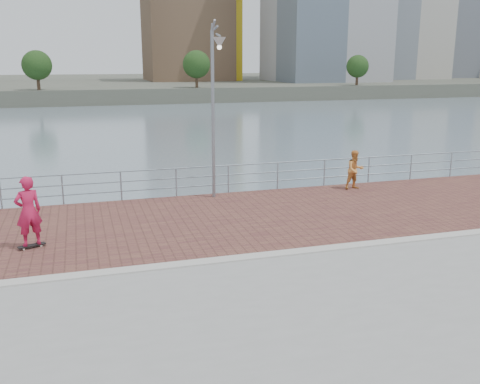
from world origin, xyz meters
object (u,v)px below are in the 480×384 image
object	(u,v)px
street_lamp	(216,81)
skateboarder	(28,211)
guardrail	(203,177)
bystander	(355,170)

from	to	relation	value
street_lamp	skateboarder	xyz separation A→B (m)	(-6.22, -3.60, -3.28)
skateboarder	street_lamp	bearing A→B (deg)	-170.51
skateboarder	guardrail	bearing A→B (deg)	-162.93
skateboarder	bystander	distance (m)	12.49
guardrail	skateboarder	distance (m)	7.45
guardrail	bystander	xyz separation A→B (m)	(6.05, -0.89, 0.11)
skateboarder	bystander	size ratio (longest dim) A/B	1.24
street_lamp	skateboarder	bearing A→B (deg)	-149.95
guardrail	street_lamp	size ratio (longest dim) A/B	6.36
guardrail	bystander	world-z (taller)	bystander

